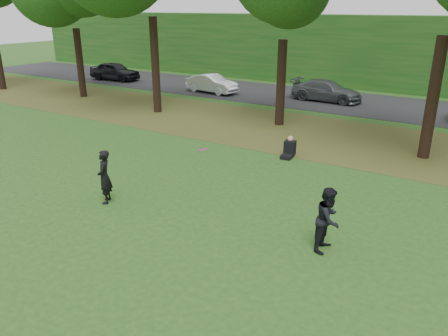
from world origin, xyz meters
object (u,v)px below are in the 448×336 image
at_px(player_left, 104,177).
at_px(seated_person, 289,149).
at_px(frisbee, 202,149).
at_px(player_right, 328,219).

xyz_separation_m(player_left, seated_person, (2.95, 6.86, -0.51)).
xyz_separation_m(player_left, frisbee, (3.09, 0.71, 1.20)).
height_order(player_right, seated_person, player_right).
distance_m(player_left, player_right, 6.66).
bearing_deg(seated_person, player_right, -63.13).
relative_size(player_left, frisbee, 4.71).
height_order(player_left, frisbee, frisbee).
bearing_deg(frisbee, player_left, -167.07).
height_order(player_right, frisbee, frisbee).
bearing_deg(player_right, seated_person, 33.05).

